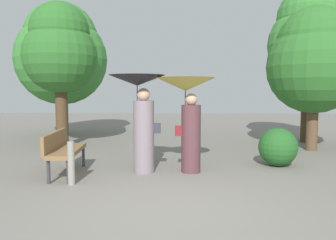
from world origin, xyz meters
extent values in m
plane|color=slate|center=(0.00, 0.00, 0.00)|extent=(40.00, 40.00, 0.00)
cylinder|color=gray|center=(-0.47, 2.10, 0.72)|extent=(0.41, 0.41, 1.43)
sphere|color=tan|center=(-0.47, 2.10, 1.55)|extent=(0.26, 0.26, 0.26)
cylinder|color=#333338|center=(-0.59, 2.09, 1.33)|extent=(0.02, 0.02, 0.78)
cone|color=black|center=(-0.59, 2.09, 1.83)|extent=(1.11, 1.11, 0.21)
cube|color=#333342|center=(-0.20, 2.11, 0.89)|extent=(0.14, 0.10, 0.20)
cylinder|color=#563338|center=(0.47, 2.14, 0.67)|extent=(0.38, 0.38, 1.34)
sphere|color=tan|center=(0.47, 2.14, 1.45)|extent=(0.24, 0.24, 0.24)
cylinder|color=#333338|center=(0.35, 2.13, 1.25)|extent=(0.02, 0.02, 0.74)
cone|color=#D8C64C|center=(0.35, 2.13, 1.75)|extent=(1.17, 1.17, 0.26)
cube|color=maroon|center=(0.22, 2.12, 0.83)|extent=(0.14, 0.10, 0.20)
cylinder|color=#38383D|center=(-1.72, 1.25, 0.22)|extent=(0.06, 0.06, 0.44)
cylinder|color=#38383D|center=(-2.06, 1.23, 0.22)|extent=(0.06, 0.06, 0.44)
cylinder|color=#38383D|center=(-1.82, 2.59, 0.22)|extent=(0.06, 0.06, 0.44)
cylinder|color=#38383D|center=(-2.16, 2.56, 0.22)|extent=(0.06, 0.06, 0.44)
cube|color=olive|center=(-1.94, 1.91, 0.46)|extent=(0.56, 1.53, 0.08)
cube|color=olive|center=(-2.18, 1.89, 0.66)|extent=(0.18, 1.50, 0.35)
cylinder|color=#4C3823|center=(-3.12, 5.05, 1.73)|extent=(0.35, 0.35, 3.46)
sphere|color=#2D6B28|center=(-3.12, 5.05, 2.60)|extent=(2.09, 2.09, 2.09)
sphere|color=#2D6B28|center=(-3.12, 5.05, 3.29)|extent=(1.67, 1.67, 1.67)
cylinder|color=#42301E|center=(4.35, 6.20, 2.04)|extent=(0.41, 0.41, 4.08)
sphere|color=#387F33|center=(4.35, 6.20, 3.06)|extent=(2.59, 2.59, 2.59)
sphere|color=#387F33|center=(4.35, 6.20, 3.88)|extent=(2.07, 2.07, 2.07)
cylinder|color=#4C3823|center=(-4.00, 7.71, 1.85)|extent=(0.37, 0.37, 3.70)
sphere|color=#387F33|center=(-4.00, 7.71, 2.77)|extent=(3.29, 3.29, 3.29)
sphere|color=#387F33|center=(-4.00, 7.71, 3.51)|extent=(2.63, 2.63, 2.63)
cylinder|color=brown|center=(3.88, 4.68, 1.51)|extent=(0.30, 0.30, 3.02)
sphere|color=#2D6B28|center=(3.88, 4.68, 2.27)|extent=(2.50, 2.50, 2.50)
sphere|color=#2D6B28|center=(3.88, 4.68, 2.87)|extent=(2.00, 2.00, 2.00)
sphere|color=#235B23|center=(2.37, 2.72, 0.41)|extent=(0.83, 0.83, 0.83)
cylinder|color=gray|center=(-1.64, 1.18, 0.38)|extent=(0.12, 0.12, 0.75)
camera|label=1|loc=(0.17, -4.41, 1.61)|focal=35.51mm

